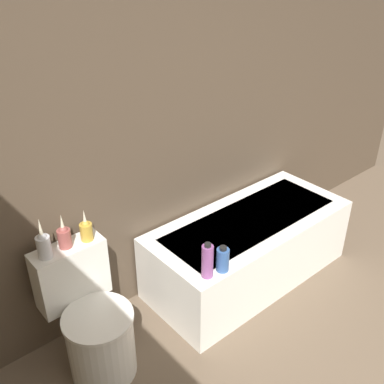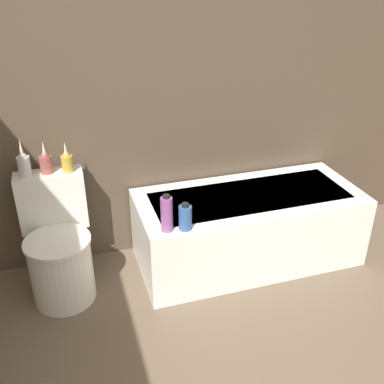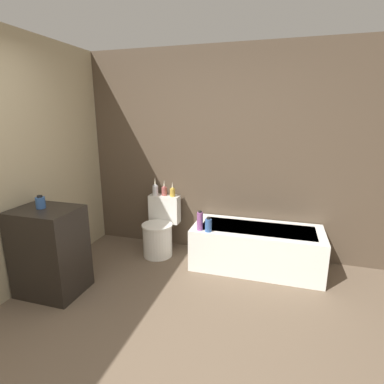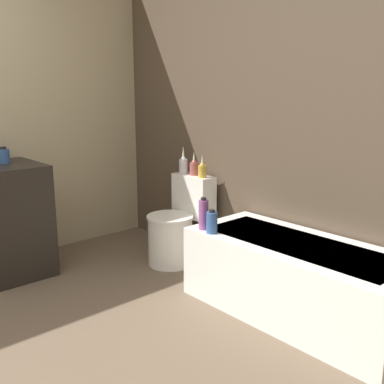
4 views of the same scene
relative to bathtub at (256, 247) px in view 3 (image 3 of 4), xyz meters
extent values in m
cube|color=brown|center=(-0.76, 0.38, 1.05)|extent=(6.40, 0.06, 2.60)
cube|color=tan|center=(-2.33, -1.15, 1.05)|extent=(0.06, 6.40, 2.60)
cube|color=white|center=(0.00, 0.00, 0.00)|extent=(1.50, 0.66, 0.50)
cube|color=#B7BCC6|center=(0.00, 0.00, 0.24)|extent=(1.30, 0.46, 0.01)
cylinder|color=white|center=(-1.25, -0.05, -0.05)|extent=(0.38, 0.38, 0.41)
cylinder|color=white|center=(-1.25, -0.05, 0.17)|extent=(0.39, 0.39, 0.02)
cube|color=white|center=(-1.25, 0.22, 0.30)|extent=(0.41, 0.16, 0.37)
cube|color=black|center=(-1.97, -1.12, 0.20)|extent=(0.62, 0.49, 0.90)
cylinder|color=#335999|center=(-2.02, -1.11, 0.70)|extent=(0.09, 0.09, 0.11)
cylinder|color=black|center=(-2.02, -1.11, 0.77)|extent=(0.05, 0.05, 0.02)
cylinder|color=silver|center=(-1.37, 0.21, 0.55)|extent=(0.08, 0.08, 0.13)
sphere|color=silver|center=(-1.37, 0.21, 0.62)|extent=(0.05, 0.05, 0.05)
cone|color=beige|center=(-1.37, 0.21, 0.67)|extent=(0.03, 0.03, 0.11)
cylinder|color=#994C47|center=(-1.25, 0.22, 0.54)|extent=(0.07, 0.07, 0.11)
sphere|color=#994C47|center=(-1.25, 0.22, 0.60)|extent=(0.05, 0.05, 0.05)
cone|color=beige|center=(-1.25, 0.22, 0.65)|extent=(0.03, 0.03, 0.10)
cylinder|color=gold|center=(-1.13, 0.20, 0.54)|extent=(0.07, 0.07, 0.10)
sphere|color=gold|center=(-1.13, 0.20, 0.59)|extent=(0.05, 0.05, 0.05)
cone|color=beige|center=(-1.13, 0.20, 0.64)|extent=(0.02, 0.02, 0.09)
cylinder|color=#8C4C8C|center=(-0.63, -0.25, 0.35)|extent=(0.07, 0.07, 0.21)
cylinder|color=black|center=(-0.63, -0.25, 0.47)|extent=(0.04, 0.04, 0.02)
cylinder|color=#335999|center=(-0.53, -0.27, 0.32)|extent=(0.08, 0.08, 0.15)
cylinder|color=black|center=(-0.53, -0.27, 0.40)|extent=(0.04, 0.04, 0.02)
camera|label=1|loc=(-2.01, -1.73, 1.97)|focal=42.00mm
camera|label=2|loc=(-1.16, -2.39, 1.65)|focal=42.00mm
camera|label=3|loc=(0.20, -3.37, 1.54)|focal=28.00mm
camera|label=4|loc=(1.58, -2.35, 1.22)|focal=42.00mm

